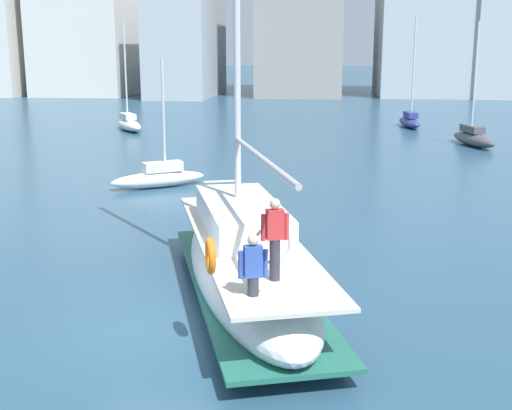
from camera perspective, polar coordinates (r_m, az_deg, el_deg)
name	(u,v)px	position (r m, az deg, el deg)	size (l,w,h in m)	color
ground_plane	(153,330)	(14.54, -8.63, -10.32)	(400.00, 400.00, 0.00)	#284C66
main_sailboat	(246,261)	(15.75, -0.82, -4.72)	(5.11, 9.88, 13.98)	silver
moored_sloop_near	(473,137)	(42.44, 17.79, 5.47)	(2.32, 4.92, 7.19)	#4C4C51
moored_sloop_far	(129,123)	(48.70, -10.63, 6.79)	(3.42, 4.69, 7.48)	white
moored_cutter_left	(410,120)	(51.09, 12.78, 6.97)	(1.64, 4.54, 7.77)	navy
moored_cutter_right	(159,177)	(28.70, -8.13, 2.38)	(3.94, 2.97, 5.30)	white
waterfront_buildings	(271,14)	(84.08, 1.27, 15.77)	(83.54, 22.07, 23.11)	silver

